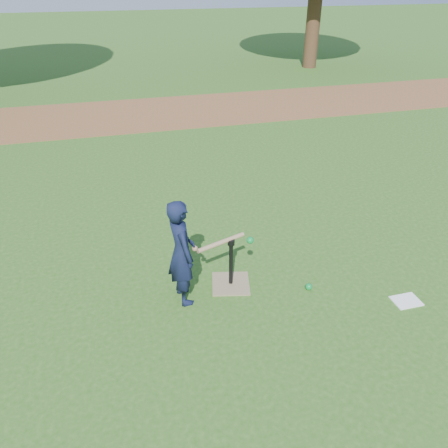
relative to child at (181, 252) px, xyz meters
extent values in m
plane|color=#285116|center=(0.49, -0.16, -0.61)|extent=(80.00, 80.00, 0.00)
cube|color=brown|center=(0.49, 7.34, -0.61)|extent=(24.00, 3.00, 0.01)
imported|color=#101632|center=(0.00, 0.00, 0.00)|extent=(0.35, 0.48, 1.22)
sphere|color=#0B8234|center=(1.41, -0.24, -0.57)|extent=(0.08, 0.08, 0.08)
cube|color=white|center=(2.37, -0.71, -0.61)|extent=(0.30, 0.23, 0.01)
cube|color=#857554|center=(0.57, 0.09, -0.60)|extent=(0.52, 0.52, 0.02)
cylinder|color=black|center=(0.57, 0.09, -0.31)|extent=(0.05, 0.05, 0.55)
cylinder|color=black|center=(0.57, 0.09, -0.03)|extent=(0.08, 0.08, 0.06)
cylinder|color=#A1805E|center=(0.45, 0.07, 0.00)|extent=(0.58, 0.25, 0.05)
sphere|color=#A1805E|center=(0.15, 0.03, 0.00)|extent=(0.06, 0.06, 0.06)
sphere|color=#0B8234|center=(0.76, 0.00, 0.02)|extent=(0.08, 0.08, 0.08)
cylinder|color=#382316|center=(6.99, 11.84, 1.10)|extent=(0.50, 0.50, 3.42)
camera|label=1|loc=(-0.57, -3.79, 2.58)|focal=35.00mm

